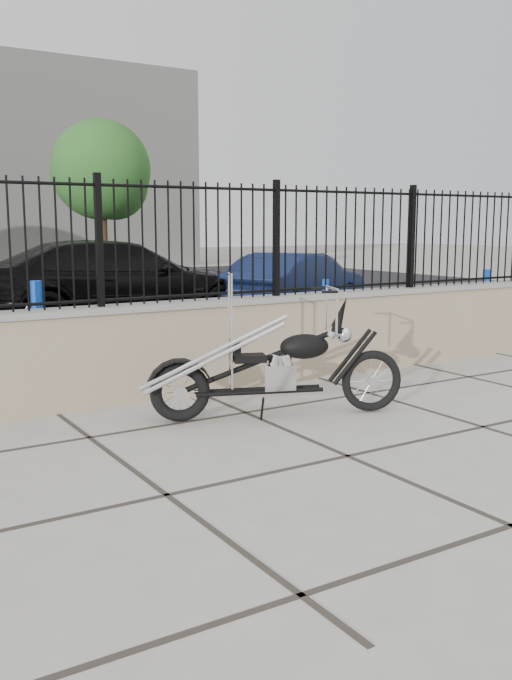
{
  "coord_description": "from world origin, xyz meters",
  "views": [
    {
      "loc": [
        -3.35,
        -4.07,
        1.74
      ],
      "look_at": [
        0.15,
        1.55,
        0.67
      ],
      "focal_mm": 38.0,
      "sensor_mm": 36.0,
      "label": 1
    }
  ],
  "objects": [
    {
      "name": "car_blue",
      "position": [
        4.59,
        7.22,
        0.6
      ],
      "size": [
        3.86,
        2.73,
        1.21
      ],
      "primitive_type": "imported",
      "rotation": [
        0.0,
        0.0,
        2.01
      ],
      "color": "#101B3C",
      "rests_on": "parking_lot"
    },
    {
      "name": "bollard_a",
      "position": [
        -1.16,
        4.18,
        0.55
      ],
      "size": [
        0.15,
        0.15,
        1.1
      ],
      "primitive_type": "cylinder",
      "rotation": [
        0.0,
        0.0,
        0.11
      ],
      "color": "#0B1DB3",
      "rests_on": "ground_plane"
    },
    {
      "name": "ground_plane",
      "position": [
        0.0,
        0.0,
        0.0
      ],
      "size": [
        90.0,
        90.0,
        0.0
      ],
      "primitive_type": "plane",
      "color": "#99968E",
      "rests_on": "ground"
    },
    {
      "name": "bollard_c",
      "position": [
        6.43,
        4.23,
        0.49
      ],
      "size": [
        0.12,
        0.12,
        0.98
      ],
      "primitive_type": "cylinder",
      "rotation": [
        0.0,
        0.0,
        -0.02
      ],
      "color": "#0E1BD7",
      "rests_on": "ground_plane"
    },
    {
      "name": "car_black",
      "position": [
        1.3,
        7.95,
        0.73
      ],
      "size": [
        5.22,
        2.51,
        1.46
      ],
      "primitive_type": "imported",
      "rotation": [
        0.0,
        0.0,
        1.48
      ],
      "color": "black",
      "rests_on": "parking_lot"
    },
    {
      "name": "retaining_wall",
      "position": [
        0.0,
        2.5,
        0.48
      ],
      "size": [
        14.0,
        0.36,
        0.96
      ],
      "primitive_type": "cube",
      "color": "gray",
      "rests_on": "ground_plane"
    },
    {
      "name": "tree_right",
      "position": [
        4.21,
        16.7,
        3.45
      ],
      "size": [
        2.92,
        2.92,
        4.93
      ],
      "rotation": [
        0.0,
        0.0,
        -0.27
      ],
      "color": "#382619",
      "rests_on": "ground_plane"
    },
    {
      "name": "chopper_motorcycle",
      "position": [
        0.15,
        1.25,
        0.67
      ],
      "size": [
        2.23,
        1.15,
        1.34
      ],
      "primitive_type": null,
      "rotation": [
        0.0,
        0.0,
        -0.36
      ],
      "color": "black",
      "rests_on": "ground_plane"
    },
    {
      "name": "bollard_b",
      "position": [
        3.36,
        4.69,
        0.45
      ],
      "size": [
        0.13,
        0.13,
        0.9
      ],
      "primitive_type": "cylinder",
      "rotation": [
        0.0,
        0.0,
        0.27
      ],
      "color": "#0D1AD1",
      "rests_on": "ground_plane"
    },
    {
      "name": "iron_fence",
      "position": [
        0.0,
        2.5,
        1.56
      ],
      "size": [
        14.0,
        0.08,
        1.2
      ],
      "primitive_type": "cube",
      "color": "black",
      "rests_on": "retaining_wall"
    }
  ]
}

